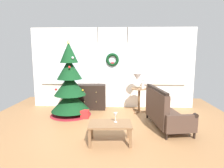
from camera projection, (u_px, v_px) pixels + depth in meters
ground_plane at (109, 131)px, 4.49m from camera, size 6.76×6.76×0.00m
back_wall_with_door at (113, 68)px, 6.34m from camera, size 5.20×0.19×2.55m
christmas_tree at (70, 88)px, 5.56m from camera, size 1.17×1.17×2.14m
dresser_cabinet at (91, 97)px, 6.23m from camera, size 0.91×0.46×0.78m
settee_sofa at (164, 112)px, 4.68m from camera, size 0.91×1.59×0.96m
side_table at (139, 95)px, 5.87m from camera, size 0.50×0.48×0.72m
table_lamp at (137, 79)px, 5.84m from camera, size 0.28×0.28×0.44m
flower_vase at (143, 85)px, 5.76m from camera, size 0.11×0.10×0.35m
coffee_table at (110, 126)px, 3.86m from camera, size 0.87×0.57×0.40m
wine_glass at (116, 115)px, 3.89m from camera, size 0.08×0.08×0.20m
gift_box at (85, 114)px, 5.37m from camera, size 0.22×0.20×0.22m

